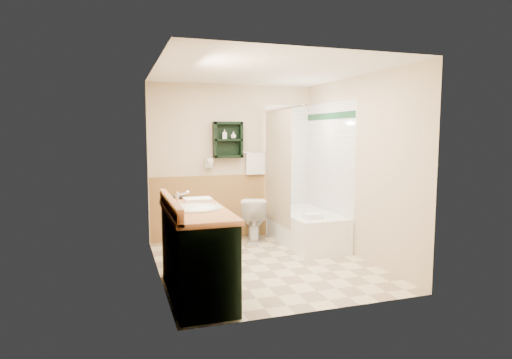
# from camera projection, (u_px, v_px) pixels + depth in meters

# --- Properties ---
(floor) EXTENTS (3.00, 3.00, 0.00)m
(floor) POSITION_uv_depth(u_px,v_px,m) (264.00, 264.00, 5.41)
(floor) COLOR beige
(floor) RESTS_ON ground
(back_wall) EXTENTS (2.60, 0.04, 2.40)m
(back_wall) POSITION_uv_depth(u_px,v_px,m) (232.00, 162.00, 6.71)
(back_wall) COLOR beige
(back_wall) RESTS_ON ground
(left_wall) EXTENTS (0.04, 3.00, 2.40)m
(left_wall) POSITION_uv_depth(u_px,v_px,m) (155.00, 173.00, 4.87)
(left_wall) COLOR beige
(left_wall) RESTS_ON ground
(right_wall) EXTENTS (0.04, 3.00, 2.40)m
(right_wall) POSITION_uv_depth(u_px,v_px,m) (358.00, 167.00, 5.69)
(right_wall) COLOR beige
(right_wall) RESTS_ON ground
(ceiling) EXTENTS (2.60, 3.00, 0.04)m
(ceiling) POSITION_uv_depth(u_px,v_px,m) (265.00, 69.00, 5.14)
(ceiling) COLOR white
(ceiling) RESTS_ON back_wall
(wainscot_left) EXTENTS (2.98, 2.98, 1.00)m
(wainscot_left) POSITION_uv_depth(u_px,v_px,m) (160.00, 233.00, 4.95)
(wainscot_left) COLOR #A77C43
(wainscot_left) RESTS_ON left_wall
(wainscot_back) EXTENTS (2.58, 2.58, 1.00)m
(wainscot_back) POSITION_uv_depth(u_px,v_px,m) (233.00, 206.00, 6.76)
(wainscot_back) COLOR #A77C43
(wainscot_back) RESTS_ON back_wall
(mirror_frame) EXTENTS (1.30, 1.30, 1.00)m
(mirror_frame) POSITION_uv_depth(u_px,v_px,m) (164.00, 148.00, 4.33)
(mirror_frame) COLOR brown
(mirror_frame) RESTS_ON left_wall
(mirror_glass) EXTENTS (1.20, 1.20, 0.90)m
(mirror_glass) POSITION_uv_depth(u_px,v_px,m) (165.00, 148.00, 4.33)
(mirror_glass) COLOR white
(mirror_glass) RESTS_ON left_wall
(tile_right) EXTENTS (1.50, 1.50, 2.10)m
(tile_right) POSITION_uv_depth(u_px,v_px,m) (328.00, 173.00, 6.40)
(tile_right) COLOR white
(tile_right) RESTS_ON right_wall
(tile_back) EXTENTS (0.95, 0.95, 2.10)m
(tile_back) POSITION_uv_depth(u_px,v_px,m) (294.00, 170.00, 7.01)
(tile_back) COLOR white
(tile_back) RESTS_ON back_wall
(tile_accent) EXTENTS (1.50, 1.50, 0.10)m
(tile_accent) POSITION_uv_depth(u_px,v_px,m) (329.00, 116.00, 6.30)
(tile_accent) COLOR #124124
(tile_accent) RESTS_ON right_wall
(wall_shelf) EXTENTS (0.45, 0.15, 0.55)m
(wall_shelf) POSITION_uv_depth(u_px,v_px,m) (228.00, 140.00, 6.53)
(wall_shelf) COLOR black
(wall_shelf) RESTS_ON back_wall
(hair_dryer) EXTENTS (0.10, 0.24, 0.18)m
(hair_dryer) POSITION_uv_depth(u_px,v_px,m) (209.00, 163.00, 6.50)
(hair_dryer) COLOR silver
(hair_dryer) RESTS_ON back_wall
(towel_bar) EXTENTS (0.40, 0.06, 0.40)m
(towel_bar) POSITION_uv_depth(u_px,v_px,m) (255.00, 152.00, 6.74)
(towel_bar) COLOR silver
(towel_bar) RESTS_ON back_wall
(curtain_rod) EXTENTS (0.03, 1.60, 0.03)m
(curtain_rod) POSITION_uv_depth(u_px,v_px,m) (282.00, 108.00, 6.06)
(curtain_rod) COLOR silver
(curtain_rod) RESTS_ON back_wall
(shower_curtain) EXTENTS (1.05, 1.05, 1.70)m
(shower_curtain) POSITION_uv_depth(u_px,v_px,m) (277.00, 167.00, 6.32)
(shower_curtain) COLOR #B8AA8B
(shower_curtain) RESTS_ON curtain_rod
(vanity) EXTENTS (0.59, 1.42, 0.90)m
(vanity) POSITION_uv_depth(u_px,v_px,m) (197.00, 252.00, 4.33)
(vanity) COLOR black
(vanity) RESTS_ON ground
(bathtub) EXTENTS (0.72, 1.50, 0.48)m
(bathtub) POSITION_uv_depth(u_px,v_px,m) (306.00, 228.00, 6.39)
(bathtub) COLOR white
(bathtub) RESTS_ON ground
(toilet) EXTENTS (0.57, 0.77, 0.67)m
(toilet) POSITION_uv_depth(u_px,v_px,m) (253.00, 219.00, 6.59)
(toilet) COLOR white
(toilet) RESTS_ON ground
(counter_towel) EXTENTS (0.30, 0.23, 0.04)m
(counter_towel) POSITION_uv_depth(u_px,v_px,m) (198.00, 200.00, 4.72)
(counter_towel) COLOR silver
(counter_towel) RESTS_ON vanity
(vanity_book) EXTENTS (0.16, 0.06, 0.21)m
(vanity_book) POSITION_uv_depth(u_px,v_px,m) (170.00, 189.00, 4.96)
(vanity_book) COLOR black
(vanity_book) RESTS_ON vanity
(tub_towel) EXTENTS (0.24, 0.20, 0.07)m
(tub_towel) POSITION_uv_depth(u_px,v_px,m) (313.00, 216.00, 5.88)
(tub_towel) COLOR silver
(tub_towel) RESTS_ON bathtub
(soap_bottle_a) EXTENTS (0.09, 0.15, 0.07)m
(soap_bottle_a) POSITION_uv_depth(u_px,v_px,m) (225.00, 137.00, 6.51)
(soap_bottle_a) COLOR white
(soap_bottle_a) RESTS_ON wall_shelf
(soap_bottle_b) EXTENTS (0.11, 0.13, 0.08)m
(soap_bottle_b) POSITION_uv_depth(u_px,v_px,m) (233.00, 136.00, 6.55)
(soap_bottle_b) COLOR white
(soap_bottle_b) RESTS_ON wall_shelf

